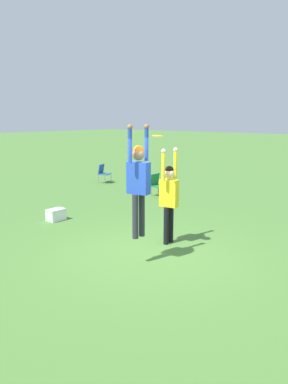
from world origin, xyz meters
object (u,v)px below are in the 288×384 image
person_defending (169,194)px  frisbee (158,136)px  person_jumping (138,178)px  camping_chair_1 (103,172)px  cooler_box (56,215)px  camping_chair_2 (157,183)px

person_defending → frisbee: (-0.61, -0.13, 1.33)m
person_jumping → person_defending: 1.48m
frisbee → camping_chair_1: 9.24m
frisbee → person_defending: bearing=12.3°
person_jumping → camping_chair_1: (6.14, 7.32, -1.24)m
frisbee → cooler_box: bearing=87.5°
person_defending → frisbee: 1.47m
camping_chair_1 → cooler_box: bearing=14.1°
frisbee → camping_chair_2: 6.30m
camping_chair_1 → cooler_box: camping_chair_1 is taller
camping_chair_2 → cooler_box: (-4.56, 0.12, -0.30)m
person_defending → camping_chair_2: size_ratio=2.70×
camping_chair_1 → camping_chair_2: bearing=60.0°
person_defending → camping_chair_1: 8.58m
frisbee → cooler_box: 4.43m
person_defending → camping_chair_1: (4.79, 7.08, -0.70)m
person_defending → camping_chair_1: person_defending is taller
camping_chair_1 → camping_chair_2: camping_chair_1 is taller
person_jumping → cooler_box: bearing=-23.3°
camping_chair_2 → camping_chair_1: bearing=-101.3°
camping_chair_1 → cooler_box: (-5.24, -3.46, -0.32)m
person_jumping → camping_chair_2: bearing=-65.8°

